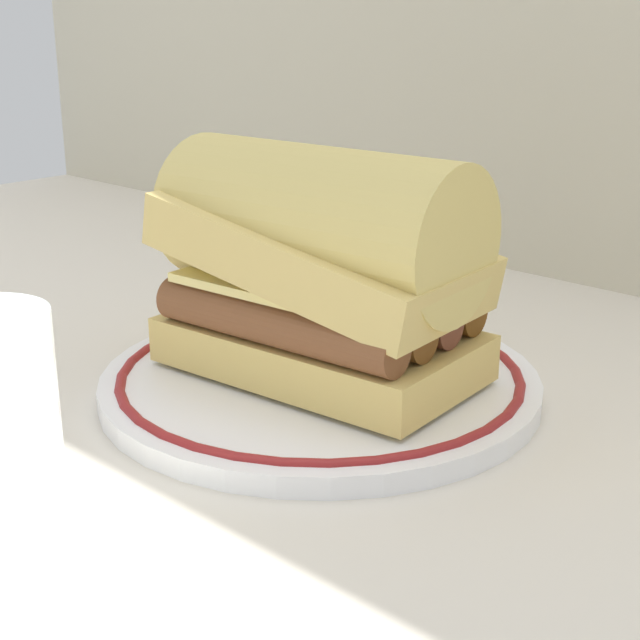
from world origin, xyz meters
The scene contains 4 objects.
ground_plane centered at (0.00, 0.00, 0.00)m, with size 1.50×1.50×0.00m, color beige.
plate centered at (-0.02, 0.01, 0.01)m, with size 0.25×0.25×0.01m.
sausage_sandwich centered at (-0.02, 0.01, 0.08)m, with size 0.19×0.12×0.13m.
butter_knife centered at (-0.12, 0.17, 0.00)m, with size 0.12×0.11×0.01m.
Camera 1 is at (0.33, -0.38, 0.22)m, focal length 54.19 mm.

